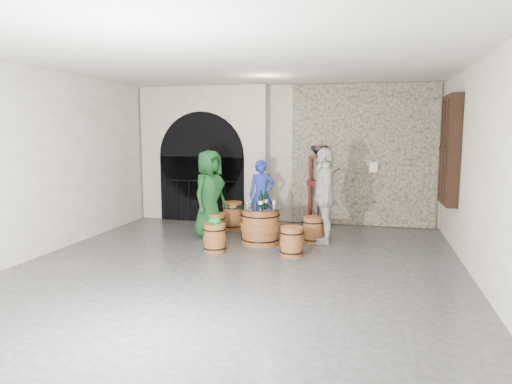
% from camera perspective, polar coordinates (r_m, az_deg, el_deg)
% --- Properties ---
extents(ground, '(8.00, 8.00, 0.00)m').
position_cam_1_polar(ground, '(7.23, -2.51, -9.63)').
color(ground, '#2A2A2C').
rests_on(ground, ground).
extents(wall_back, '(8.00, 0.00, 8.00)m').
position_cam_1_polar(wall_back, '(10.81, 3.58, 4.72)').
color(wall_back, beige).
rests_on(wall_back, ground).
extents(wall_front, '(8.00, 0.00, 8.00)m').
position_cam_1_polar(wall_front, '(3.34, -22.93, -2.35)').
color(wall_front, beige).
rests_on(wall_front, ground).
extents(wall_left, '(0.00, 8.00, 8.00)m').
position_cam_1_polar(wall_left, '(8.62, -25.49, 3.26)').
color(wall_left, beige).
rests_on(wall_left, ground).
extents(wall_right, '(0.00, 8.00, 8.00)m').
position_cam_1_polar(wall_right, '(6.80, 26.94, 2.21)').
color(wall_right, beige).
rests_on(wall_right, ground).
extents(ceiling, '(8.00, 8.00, 0.00)m').
position_cam_1_polar(ceiling, '(6.99, -2.67, 16.30)').
color(ceiling, beige).
rests_on(ceiling, wall_back).
extents(stone_facing_panel, '(3.20, 0.12, 3.18)m').
position_cam_1_polar(stone_facing_panel, '(10.57, 13.19, 4.47)').
color(stone_facing_panel, '#9D937D').
rests_on(stone_facing_panel, ground).
extents(arched_opening, '(3.10, 0.60, 3.19)m').
position_cam_1_polar(arched_opening, '(11.08, -6.41, 4.66)').
color(arched_opening, beige).
rests_on(arched_opening, ground).
extents(shuttered_window, '(0.23, 1.10, 2.00)m').
position_cam_1_polar(shuttered_window, '(9.12, 23.02, 4.85)').
color(shuttered_window, black).
rests_on(shuttered_window, wall_right).
extents(barrel_table, '(0.93, 0.93, 0.72)m').
position_cam_1_polar(barrel_table, '(8.73, 0.56, -4.21)').
color(barrel_table, brown).
rests_on(barrel_table, ground).
extents(barrel_stool_left, '(0.42, 0.42, 0.51)m').
position_cam_1_polar(barrel_stool_left, '(9.24, -5.08, -4.22)').
color(barrel_stool_left, brown).
rests_on(barrel_stool_left, ground).
extents(barrel_stool_far, '(0.42, 0.42, 0.51)m').
position_cam_1_polar(barrel_stool_far, '(9.74, 0.70, -3.57)').
color(barrel_stool_far, brown).
rests_on(barrel_stool_far, ground).
extents(barrel_stool_right, '(0.42, 0.42, 0.51)m').
position_cam_1_polar(barrel_stool_right, '(8.89, 7.09, -4.72)').
color(barrel_stool_right, brown).
rests_on(barrel_stool_right, ground).
extents(barrel_stool_near_right, '(0.42, 0.42, 0.51)m').
position_cam_1_polar(barrel_stool_near_right, '(7.94, 4.49, -6.18)').
color(barrel_stool_near_right, brown).
rests_on(barrel_stool_near_right, ground).
extents(barrel_stool_near_left, '(0.42, 0.42, 0.51)m').
position_cam_1_polar(barrel_stool_near_left, '(8.21, -5.19, -5.72)').
color(barrel_stool_near_left, brown).
rests_on(barrel_stool_near_left, ground).
extents(green_cap, '(0.26, 0.22, 0.12)m').
position_cam_1_polar(green_cap, '(8.15, -5.20, -3.63)').
color(green_cap, '#0C882A').
rests_on(green_cap, barrel_stool_near_left).
extents(person_green, '(0.80, 0.99, 1.77)m').
position_cam_1_polar(person_green, '(9.20, -5.81, -0.29)').
color(person_green, '#103B18').
rests_on(person_green, ground).
extents(person_blue, '(0.64, 0.50, 1.54)m').
position_cam_1_polar(person_blue, '(9.84, 0.72, -0.42)').
color(person_blue, '#1C2E9C').
rests_on(person_blue, ground).
extents(person_white, '(0.62, 1.14, 1.84)m').
position_cam_1_polar(person_white, '(8.82, 8.54, -0.45)').
color(person_white, beige).
rests_on(person_white, ground).
extents(wine_bottle_left, '(0.08, 0.08, 0.32)m').
position_cam_1_polar(wine_bottle_left, '(8.62, 0.63, -1.03)').
color(wine_bottle_left, black).
rests_on(wine_bottle_left, barrel_table).
extents(wine_bottle_center, '(0.08, 0.08, 0.32)m').
position_cam_1_polar(wine_bottle_center, '(8.52, 0.57, -1.13)').
color(wine_bottle_center, black).
rests_on(wine_bottle_center, barrel_table).
extents(wine_bottle_right, '(0.08, 0.08, 0.32)m').
position_cam_1_polar(wine_bottle_right, '(8.72, 1.21, -0.93)').
color(wine_bottle_right, black).
rests_on(wine_bottle_right, barrel_table).
extents(tasting_glass_a, '(0.05, 0.05, 0.10)m').
position_cam_1_polar(tasting_glass_a, '(8.62, -1.09, -1.59)').
color(tasting_glass_a, '#B66D23').
rests_on(tasting_glass_a, barrel_table).
extents(tasting_glass_b, '(0.05, 0.05, 0.10)m').
position_cam_1_polar(tasting_glass_b, '(8.69, 2.19, -1.51)').
color(tasting_glass_b, '#B66D23').
rests_on(tasting_glass_b, barrel_table).
extents(tasting_glass_c, '(0.05, 0.05, 0.10)m').
position_cam_1_polar(tasting_glass_c, '(8.98, 0.71, -1.21)').
color(tasting_glass_c, '#B66D23').
rests_on(tasting_glass_c, barrel_table).
extents(tasting_glass_d, '(0.05, 0.05, 0.10)m').
position_cam_1_polar(tasting_glass_d, '(8.89, 2.28, -1.31)').
color(tasting_glass_d, '#B66D23').
rests_on(tasting_glass_d, barrel_table).
extents(tasting_glass_e, '(0.05, 0.05, 0.10)m').
position_cam_1_polar(tasting_glass_e, '(8.53, 2.32, -1.68)').
color(tasting_glass_e, '#B66D23').
rests_on(tasting_glass_e, barrel_table).
extents(tasting_glass_f, '(0.05, 0.05, 0.10)m').
position_cam_1_polar(tasting_glass_f, '(8.78, -0.73, -1.42)').
color(tasting_glass_f, '#B66D23').
rests_on(tasting_glass_f, barrel_table).
extents(side_barrel, '(0.46, 0.46, 0.61)m').
position_cam_1_polar(side_barrel, '(9.99, -2.95, -3.01)').
color(side_barrel, brown).
rests_on(side_barrel, ground).
extents(corking_press, '(0.76, 0.49, 1.82)m').
position_cam_1_polar(corking_press, '(10.40, 7.83, 1.55)').
color(corking_press, '#4D100C').
rests_on(corking_press, ground).
extents(control_box, '(0.18, 0.10, 0.22)m').
position_cam_1_polar(control_box, '(10.50, 14.50, 3.04)').
color(control_box, silver).
rests_on(control_box, wall_back).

